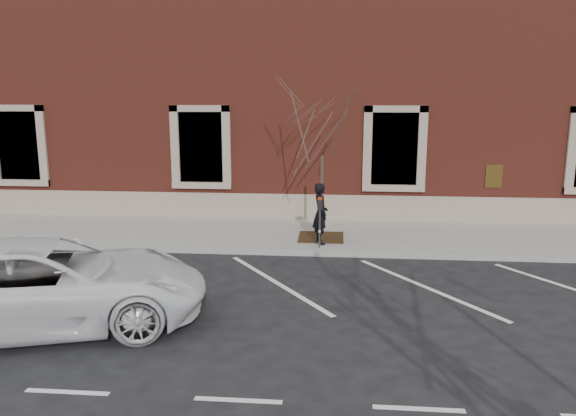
# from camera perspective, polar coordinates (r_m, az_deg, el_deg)

# --- Properties ---
(ground) EXTENTS (120.00, 120.00, 0.00)m
(ground) POSITION_cam_1_polar(r_m,az_deg,el_deg) (14.44, -0.21, -4.76)
(ground) COLOR #28282B
(ground) RESTS_ON ground
(sidewalk_near) EXTENTS (40.00, 3.50, 0.15)m
(sidewalk_near) POSITION_cam_1_polar(r_m,az_deg,el_deg) (16.11, 0.36, -2.75)
(sidewalk_near) COLOR #AFAEA4
(sidewalk_near) RESTS_ON ground
(curb_near) EXTENTS (40.00, 0.12, 0.15)m
(curb_near) POSITION_cam_1_polar(r_m,az_deg,el_deg) (14.38, -0.23, -4.53)
(curb_near) COLOR #9E9E99
(curb_near) RESTS_ON ground
(parking_stripes) EXTENTS (28.00, 4.40, 0.01)m
(parking_stripes) POSITION_cam_1_polar(r_m,az_deg,el_deg) (12.36, -1.16, -7.61)
(parking_stripes) COLOR silver
(parking_stripes) RESTS_ON ground
(building_civic) EXTENTS (40.00, 8.62, 8.00)m
(building_civic) POSITION_cam_1_polar(r_m,az_deg,el_deg) (21.58, 1.71, 11.41)
(building_civic) COLOR maroon
(building_civic) RESTS_ON ground
(man) EXTENTS (0.55, 0.68, 1.62)m
(man) POSITION_cam_1_polar(r_m,az_deg,el_deg) (14.76, 3.32, -0.57)
(man) COLOR black
(man) RESTS_ON sidewalk_near
(parking_meter) EXTENTS (0.12, 0.09, 1.33)m
(parking_meter) POSITION_cam_1_polar(r_m,az_deg,el_deg) (14.31, 3.25, -0.50)
(parking_meter) COLOR #595B60
(parking_meter) RESTS_ON sidewalk_near
(tree_grate) EXTENTS (1.23, 1.23, 0.03)m
(tree_grate) POSITION_cam_1_polar(r_m,az_deg,el_deg) (15.53, 3.38, -2.98)
(tree_grate) COLOR #412C15
(tree_grate) RESTS_ON sidewalk_near
(sapling) EXTENTS (2.47, 2.47, 4.12)m
(sapling) POSITION_cam_1_polar(r_m,az_deg,el_deg) (15.06, 3.51, 7.64)
(sapling) COLOR #48352B
(sapling) RESTS_ON sidewalk_near
(white_truck) EXTENTS (6.12, 4.16, 1.56)m
(white_truck) POSITION_cam_1_polar(r_m,az_deg,el_deg) (10.80, -23.45, -7.13)
(white_truck) COLOR white
(white_truck) RESTS_ON ground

